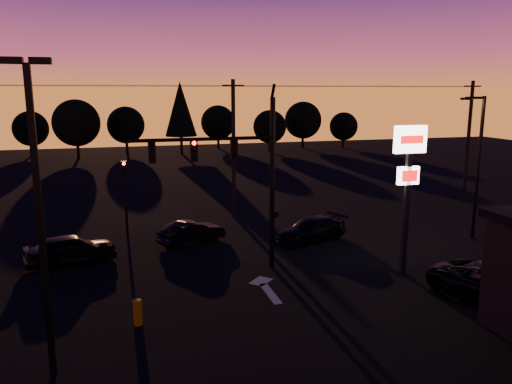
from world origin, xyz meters
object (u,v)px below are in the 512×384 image
traffic_signal_mast (239,166)px  secondary_signal (125,187)px  streetlight (477,162)px  parking_lot_light (39,201)px  car_left (71,249)px  bollard (138,312)px  car_right (311,229)px  suv_parked (497,286)px  pylon_sign (408,169)px  car_mid (192,232)px

traffic_signal_mast → secondary_signal: (-4.90, 7.49, -2.07)m
streetlight → parking_lot_light: bearing=-158.3°
secondary_signal → streetlight: 19.89m
streetlight → car_left: size_ratio=1.87×
secondary_signal → parking_lot_light: 14.90m
bollard → car_left: size_ratio=0.22×
bollard → car_right: (9.87, 7.97, 0.16)m
car_left → streetlight: bearing=-108.7°
suv_parked → bollard: bearing=152.0°
pylon_sign → car_right: (-2.05, 6.07, -4.28)m
car_left → suv_parked: size_ratio=0.82×
car_left → suv_parked: car_left is taller
car_mid → parking_lot_light: bearing=128.8°
bollard → car_mid: bearing=70.3°
secondary_signal → streetlight: streetlight is taller
bollard → car_left: bearing=110.3°
traffic_signal_mast → streetlight: size_ratio=1.07×
car_mid → car_right: 6.67m
traffic_signal_mast → secondary_signal: traffic_signal_mast is taller
secondary_signal → streetlight: (18.91, -5.99, 1.56)m
traffic_signal_mast → bollard: 7.91m
car_right → bollard: bearing=-71.8°
secondary_signal → car_mid: bearing=-37.6°
bollard → suv_parked: size_ratio=0.18×
secondary_signal → bollard: secondary_signal is taller
secondary_signal → car_right: bearing=-21.5°
streetlight → car_left: (-21.63, 1.65, -3.69)m
streetlight → car_mid: streetlight is taller
bollard → suv_parked: 13.85m
pylon_sign → car_right: size_ratio=1.55×
car_right → parking_lot_light: bearing=-70.4°
secondary_signal → suv_parked: secondary_signal is taller
pylon_sign → car_mid: bearing=139.4°
parking_lot_light → car_left: bearing=91.3°
parking_lot_light → car_right: size_ratio=2.09×
bollard → car_left: 8.07m
secondary_signal → suv_parked: (13.78, -13.86, -2.13)m
traffic_signal_mast → bollard: size_ratio=9.08×
parking_lot_light → car_right: 16.97m
car_right → secondary_signal: bearing=-132.2°
traffic_signal_mast → secondary_signal: 9.19m
secondary_signal → bollard: (0.07, -11.89, -2.39)m
pylon_sign → suv_parked: bearing=-65.3°
secondary_signal → car_left: bearing=-122.2°
secondary_signal → car_mid: 4.84m
bollard → streetlight: bearing=17.4°
parking_lot_light → pylon_sign: size_ratio=1.34×
traffic_signal_mast → bollard: bearing=-137.7°
traffic_signal_mast → car_left: (-7.63, 3.16, -4.21)m
car_left → car_mid: bearing=-88.7°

